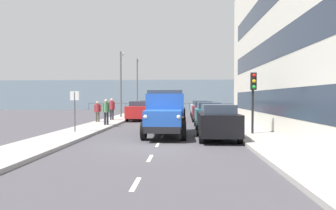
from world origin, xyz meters
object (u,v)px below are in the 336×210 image
at_px(pedestrian_strolling, 106,110).
at_px(pedestrian_near_railing, 112,107).
at_px(car_navy_oppositeside_2, 154,106).
at_px(lamp_post_promenade, 121,78).
at_px(pedestrian_couple_b, 98,110).
at_px(traffic_light_near, 253,89).
at_px(truck_vintage_blue, 165,114).
at_px(car_red_oppositeside_0, 140,110).
at_px(lamp_post_far, 137,81).
at_px(car_black_kerbside_near, 217,121).
at_px(car_grey_oppositeside_1, 148,108).
at_px(car_teal_kerbside_1, 208,115).
at_px(car_silver_kerbside_3, 200,108).
at_px(street_sign, 75,104).
at_px(car_maroon_kerbside_2, 203,111).

height_order(pedestrian_strolling, pedestrian_near_railing, pedestrian_near_railing).
distance_m(car_navy_oppositeside_2, lamp_post_promenade, 10.89).
xyz_separation_m(pedestrian_couple_b, traffic_light_near, (-10.34, 6.70, 1.38)).
xyz_separation_m(truck_vintage_blue, car_red_oppositeside_0, (2.94, -10.31, -0.28)).
xyz_separation_m(car_red_oppositeside_0, lamp_post_far, (2.18, -12.15, 3.36)).
bearing_deg(car_red_oppositeside_0, car_black_kerbside_near, 116.10).
xyz_separation_m(car_grey_oppositeside_1, pedestrian_couple_b, (2.80, 9.55, 0.20)).
bearing_deg(pedestrian_strolling, pedestrian_near_railing, -80.63).
height_order(car_teal_kerbside_1, lamp_post_promenade, lamp_post_promenade).
relative_size(truck_vintage_blue, lamp_post_promenade, 0.89).
xyz_separation_m(car_silver_kerbside_3, car_grey_oppositeside_1, (5.54, -1.36, 0.00)).
bearing_deg(car_navy_oppositeside_2, street_sign, 84.45).
distance_m(car_silver_kerbside_3, pedestrian_strolling, 12.65).
relative_size(pedestrian_couple_b, lamp_post_promenade, 0.25).
xyz_separation_m(car_maroon_kerbside_2, lamp_post_promenade, (7.75, -2.80, 3.06)).
distance_m(car_teal_kerbside_1, pedestrian_couple_b, 8.75).
xyz_separation_m(pedestrian_near_railing, lamp_post_far, (-0.04, -13.32, 3.03)).
xyz_separation_m(car_red_oppositeside_0, car_grey_oppositeside_1, (0.00, -6.22, 0.00)).
xyz_separation_m(car_silver_kerbside_3, street_sign, (7.71, 14.50, 0.79)).
bearing_deg(car_teal_kerbside_1, traffic_light_near, 116.35).
bearing_deg(street_sign, lamp_post_far, -89.98).
bearing_deg(pedestrian_couple_b, lamp_post_promenade, -95.72).
height_order(lamp_post_far, street_sign, lamp_post_far).
bearing_deg(pedestrian_couple_b, car_teal_kerbside_1, 162.37).
height_order(car_grey_oppositeside_1, car_navy_oppositeside_2, same).
relative_size(car_silver_kerbside_3, lamp_post_promenade, 0.68).
relative_size(car_black_kerbside_near, lamp_post_promenade, 0.62).
distance_m(car_grey_oppositeside_1, pedestrian_near_railing, 7.72).
distance_m(car_red_oppositeside_0, lamp_post_far, 12.79).
xyz_separation_m(car_maroon_kerbside_2, car_red_oppositeside_0, (5.54, -0.30, 0.00)).
relative_size(truck_vintage_blue, car_grey_oppositeside_1, 1.27).
xyz_separation_m(truck_vintage_blue, lamp_post_promenade, (5.15, -12.81, 2.77)).
xyz_separation_m(car_red_oppositeside_0, pedestrian_strolling, (1.48, 5.66, 0.31)).
relative_size(car_silver_kerbside_3, pedestrian_strolling, 2.42).
bearing_deg(car_black_kerbside_near, street_sign, -12.23).
height_order(truck_vintage_blue, car_grey_oppositeside_1, truck_vintage_blue).
bearing_deg(pedestrian_strolling, lamp_post_far, -87.75).
bearing_deg(car_grey_oppositeside_1, car_red_oppositeside_0, 90.00).
bearing_deg(pedestrian_couple_b, lamp_post_far, -92.29).
height_order(car_navy_oppositeside_2, pedestrian_couple_b, pedestrian_couple_b).
distance_m(car_black_kerbside_near, traffic_light_near, 2.86).
distance_m(pedestrian_near_railing, traffic_light_near, 13.24).
height_order(pedestrian_couple_b, lamp_post_promenade, lamp_post_promenade).
xyz_separation_m(car_black_kerbside_near, car_navy_oppositeside_2, (5.54, -24.02, 0.00)).
distance_m(car_black_kerbside_near, pedestrian_couple_b, 11.54).
bearing_deg(traffic_light_near, car_navy_oppositeside_2, -71.65).
bearing_deg(street_sign, car_grey_oppositeside_1, -97.80).
relative_size(car_black_kerbside_near, car_grey_oppositeside_1, 0.89).
bearing_deg(truck_vintage_blue, car_maroon_kerbside_2, -104.57).
distance_m(lamp_post_promenade, street_sign, 12.35).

